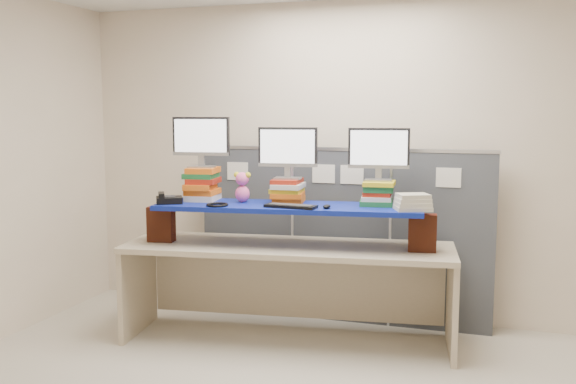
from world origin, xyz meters
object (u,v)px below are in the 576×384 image
(monitor_center, at_px, (288,150))
(keyboard, at_px, (291,206))
(blue_board, at_px, (288,207))
(desk, at_px, (288,264))
(desk_phone, at_px, (168,199))
(monitor_right, at_px, (379,151))
(monitor_left, at_px, (201,139))

(monitor_center, height_order, keyboard, monitor_center)
(blue_board, bearing_deg, desk, 0.00)
(desk, relative_size, keyboard, 6.56)
(monitor_center, relative_size, desk_phone, 1.78)
(monitor_center, distance_m, keyboard, 0.50)
(monitor_right, bearing_deg, blue_board, -170.30)
(desk_phone, bearing_deg, monitor_center, -9.86)
(monitor_left, relative_size, desk_phone, 1.78)
(desk_phone, bearing_deg, desk, -17.11)
(blue_board, xyz_separation_m, monitor_right, (0.67, 0.21, 0.44))
(blue_board, distance_m, monitor_center, 0.46)
(monitor_right, height_order, keyboard, monitor_right)
(desk, distance_m, desk_phone, 1.09)
(monitor_center, bearing_deg, monitor_right, -0.00)
(keyboard, bearing_deg, blue_board, 119.86)
(blue_board, xyz_separation_m, monitor_center, (-0.04, 0.11, 0.44))
(monitor_left, bearing_deg, desk_phone, -134.82)
(desk, height_order, blue_board, blue_board)
(blue_board, bearing_deg, keyboard, -72.26)
(desk, distance_m, monitor_center, 0.91)
(desk_phone, bearing_deg, monitor_left, 22.42)
(desk, height_order, monitor_left, monitor_left)
(blue_board, height_order, keyboard, keyboard)
(monitor_center, bearing_deg, desk_phone, -167.10)
(monitor_left, height_order, monitor_center, monitor_left)
(monitor_center, bearing_deg, keyboard, -74.90)
(desk_phone, bearing_deg, blue_board, -17.11)
(monitor_center, bearing_deg, blue_board, -78.44)
(monitor_right, bearing_deg, desk, -170.30)
(monitor_right, distance_m, keyboard, 0.81)
(monitor_right, distance_m, desk_phone, 1.70)
(blue_board, bearing_deg, monitor_right, 9.70)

